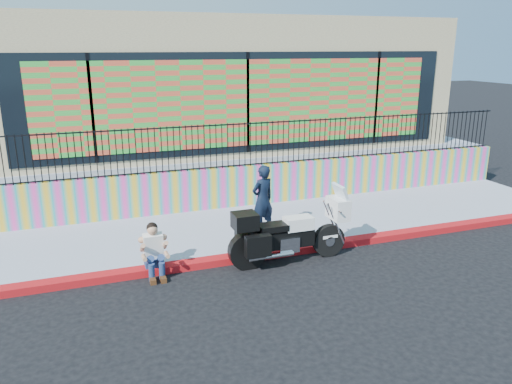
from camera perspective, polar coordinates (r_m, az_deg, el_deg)
name	(u,v)px	position (r m, az deg, el deg)	size (l,w,h in m)	color
ground	(307,251)	(11.28, 5.89, -6.72)	(90.00, 90.00, 0.00)	black
red_curb	(307,248)	(11.25, 5.90, -6.37)	(16.00, 0.30, 0.15)	#AE0C1D
sidewalk	(279,224)	(12.65, 2.70, -3.67)	(16.00, 3.00, 0.15)	#888FA4
mural_wall	(258,184)	(13.88, 0.24, 0.89)	(16.00, 0.20, 1.10)	#FF43AB
metal_fence	(258,144)	(13.62, 0.25, 5.55)	(15.80, 0.04, 1.20)	black
elevated_platform	(212,152)	(18.65, -5.10, 4.60)	(16.00, 10.00, 1.25)	#888FA4
storefront_building	(211,80)	(18.09, -5.13, 12.63)	(14.00, 8.06, 4.00)	tan
police_motorcycle	(287,232)	(10.44, 3.60, -4.63)	(2.57, 0.85, 1.60)	black
police_officer	(263,199)	(11.62, 0.77, -0.86)	(0.60, 0.39, 1.63)	black
seated_man	(155,255)	(10.07, -11.51, -7.12)	(0.54, 0.71, 1.06)	navy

